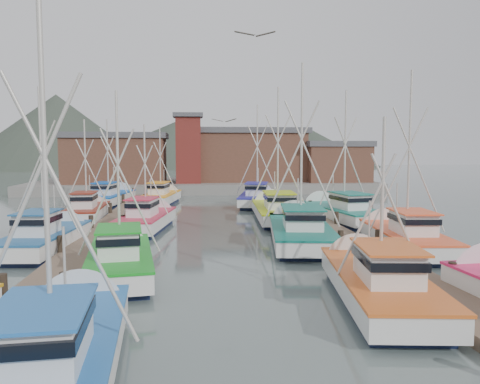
{
  "coord_description": "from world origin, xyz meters",
  "views": [
    {
      "loc": [
        -1.63,
        -25.14,
        5.38
      ],
      "look_at": [
        1.5,
        4.97,
        2.6
      ],
      "focal_mm": 35.0,
      "sensor_mm": 36.0,
      "label": 1
    }
  ],
  "objects": [
    {
      "name": "dock_left",
      "position": [
        -7.0,
        4.04,
        0.21
      ],
      "size": [
        2.3,
        46.0,
        1.5
      ],
      "color": "brown",
      "rests_on": "ground"
    },
    {
      "name": "boat_10",
      "position": [
        -9.45,
        11.0,
        0.68
      ],
      "size": [
        3.3,
        7.84,
        8.13
      ],
      "rotation": [
        0.0,
        0.0,
        0.03
      ],
      "color": "#101836",
      "rests_on": "ground"
    },
    {
      "name": "boat_5",
      "position": [
        4.57,
        1.19,
        0.69
      ],
      "size": [
        4.53,
        10.54,
        11.04
      ],
      "rotation": [
        0.0,
        0.0,
        -0.14
      ],
      "color": "#101836",
      "rests_on": "ground"
    },
    {
      "name": "boat_9",
      "position": [
        4.8,
        9.89,
        0.69
      ],
      "size": [
        4.36,
        10.31,
        10.86
      ],
      "rotation": [
        0.0,
        0.0,
        -0.06
      ],
      "color": "#101836",
      "rests_on": "ground"
    },
    {
      "name": "gull_far",
      "position": [
        0.32,
        2.74,
        7.06
      ],
      "size": [
        1.47,
        0.65,
        0.24
      ],
      "rotation": [
        0.0,
        0.0,
        -0.66
      ],
      "color": "gray",
      "rests_on": "ground"
    },
    {
      "name": "boat_12",
      "position": [
        -4.52,
        21.18,
        0.68
      ],
      "size": [
        3.79,
        8.58,
        8.19
      ],
      "rotation": [
        0.0,
        0.0,
        -0.16
      ],
      "color": "#101836",
      "rests_on": "ground"
    },
    {
      "name": "lookout_tower",
      "position": [
        -2.0,
        33.0,
        5.55
      ],
      "size": [
        3.6,
        3.6,
        8.5
      ],
      "color": "maroon",
      "rests_on": "quay"
    },
    {
      "name": "boat_4",
      "position": [
        -4.72,
        -4.94,
        0.68
      ],
      "size": [
        3.49,
        8.41,
        8.37
      ],
      "rotation": [
        0.0,
        0.0,
        0.13
      ],
      "color": "#101836",
      "rests_on": "ground"
    },
    {
      "name": "boat_0",
      "position": [
        -4.77,
        -14.18,
        0.68
      ],
      "size": [
        3.77,
        9.02,
        9.47
      ],
      "rotation": [
        0.0,
        0.0,
        0.07
      ],
      "color": "#101836",
      "rests_on": "ground"
    },
    {
      "name": "shed_center",
      "position": [
        6.0,
        37.0,
        4.69
      ],
      "size": [
        14.84,
        9.54,
        6.9
      ],
      "color": "brown",
      "rests_on": "quay"
    },
    {
      "name": "shed_left",
      "position": [
        -11.0,
        35.0,
        4.34
      ],
      "size": [
        12.72,
        8.48,
        6.2
      ],
      "color": "brown",
      "rests_on": "quay"
    },
    {
      "name": "ground",
      "position": [
        0.0,
        0.0,
        0.0
      ],
      "size": [
        260.0,
        260.0,
        0.0
      ],
      "primitive_type": "plane",
      "color": "#485653",
      "rests_on": "ground"
    },
    {
      "name": "boat_7",
      "position": [
        9.66,
        -1.24,
        0.69
      ],
      "size": [
        4.04,
        8.95,
        10.15
      ],
      "rotation": [
        0.0,
        0.0,
        -0.09
      ],
      "color": "#101836",
      "rests_on": "ground"
    },
    {
      "name": "boat_13",
      "position": [
        4.72,
        19.47,
        0.69
      ],
      "size": [
        4.78,
        9.89,
        10.38
      ],
      "rotation": [
        0.0,
        0.0,
        -0.21
      ],
      "color": "#101836",
      "rests_on": "ground"
    },
    {
      "name": "boat_1",
      "position": [
        4.87,
        -9.34,
        0.68
      ],
      "size": [
        3.85,
        9.16,
        7.2
      ],
      "rotation": [
        0.0,
        0.0,
        -0.13
      ],
      "color": "#101836",
      "rests_on": "ground"
    },
    {
      "name": "dock_right",
      "position": [
        7.0,
        4.04,
        0.21
      ],
      "size": [
        2.3,
        46.0,
        1.5
      ],
      "color": "brown",
      "rests_on": "ground"
    },
    {
      "name": "boat_6",
      "position": [
        -9.23,
        0.4,
        0.68
      ],
      "size": [
        3.69,
        8.36,
        9.18
      ],
      "rotation": [
        0.0,
        0.0,
        -0.09
      ],
      "color": "#101836",
      "rests_on": "ground"
    },
    {
      "name": "shed_right",
      "position": [
        17.0,
        34.0,
        3.84
      ],
      "size": [
        8.48,
        6.36,
        5.2
      ],
      "color": "brown",
      "rests_on": "quay"
    },
    {
      "name": "boat_8",
      "position": [
        -4.56,
        6.5,
        0.68
      ],
      "size": [
        3.71,
        8.49,
        7.62
      ],
      "rotation": [
        0.0,
        0.0,
        -0.15
      ],
      "color": "#101836",
      "rests_on": "ground"
    },
    {
      "name": "boat_11",
      "position": [
        9.41,
        8.84,
        0.69
      ],
      "size": [
        4.57,
        9.96,
        10.49
      ],
      "rotation": [
        0.0,
        0.0,
        0.17
      ],
      "color": "#101836",
      "rests_on": "ground"
    },
    {
      "name": "distant_hills",
      "position": [
        -12.76,
        122.59,
        0.0
      ],
      "size": [
        175.0,
        140.0,
        42.0
      ],
      "color": "#3A4438",
      "rests_on": "ground"
    },
    {
      "name": "gull_near",
      "position": [
        0.77,
        -7.46,
        9.63
      ],
      "size": [
        1.55,
        0.65,
        0.24
      ],
      "rotation": [
        0.0,
        0.0,
        -0.22
      ],
      "color": "gray",
      "rests_on": "ground"
    },
    {
      "name": "boat_14",
      "position": [
        -9.51,
        21.5,
        0.68
      ],
      "size": [
        4.13,
        9.71,
        9.05
      ],
      "rotation": [
        0.0,
        0.0,
        -0.14
      ],
      "color": "#101836",
      "rests_on": "ground"
    },
    {
      "name": "quay",
      "position": [
        0.0,
        37.0,
        0.6
      ],
      "size": [
        44.0,
        16.0,
        1.2
      ],
      "primitive_type": "cube",
      "color": "gray",
      "rests_on": "ground"
    }
  ]
}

